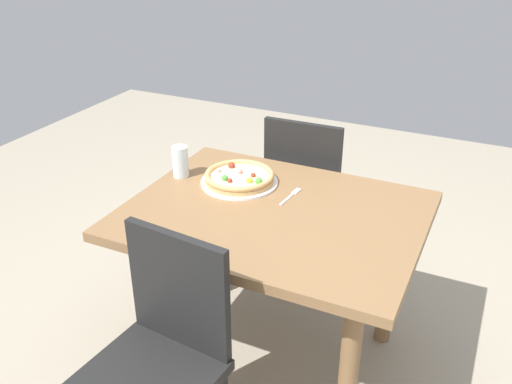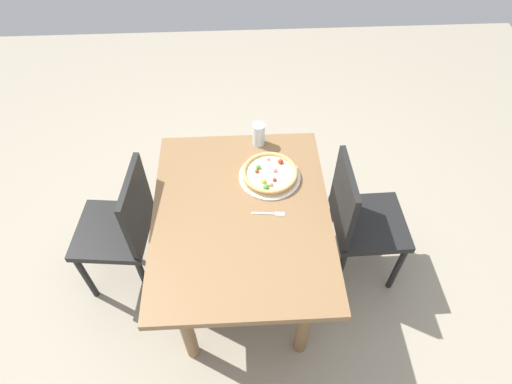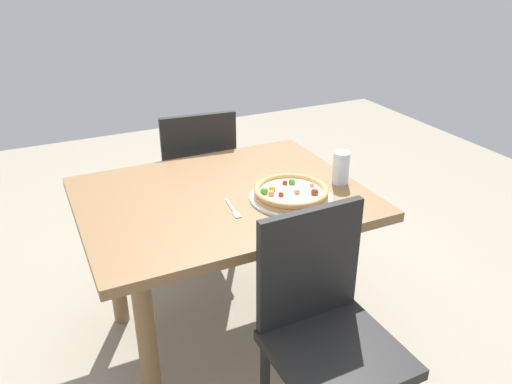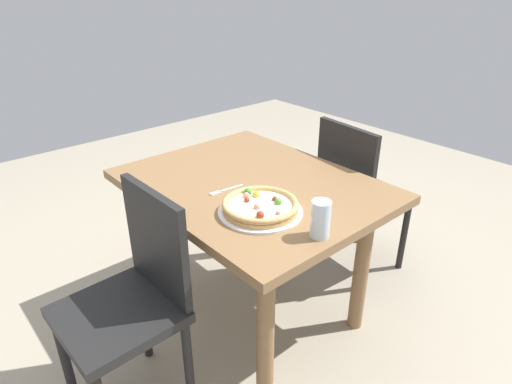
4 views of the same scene
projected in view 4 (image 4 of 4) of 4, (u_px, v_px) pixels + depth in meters
name	position (u px, v px, depth m)	size (l,w,h in m)	color
ground_plane	(253.00, 307.00, 2.26)	(6.00, 6.00, 0.00)	#9E937F
dining_table	(252.00, 204.00, 1.99)	(1.13, 0.89, 0.72)	olive
chair_near	(358.00, 192.00, 2.36)	(0.44, 0.44, 0.89)	black
chair_far	(133.00, 297.00, 1.59)	(0.41, 0.41, 0.89)	black
plate	(260.00, 212.00, 1.69)	(0.33, 0.33, 0.01)	white
pizza	(260.00, 206.00, 1.68)	(0.30, 0.30, 0.05)	tan
fork	(224.00, 190.00, 1.86)	(0.03, 0.17, 0.00)	silver
drinking_glass	(321.00, 219.00, 1.51)	(0.07, 0.07, 0.14)	silver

